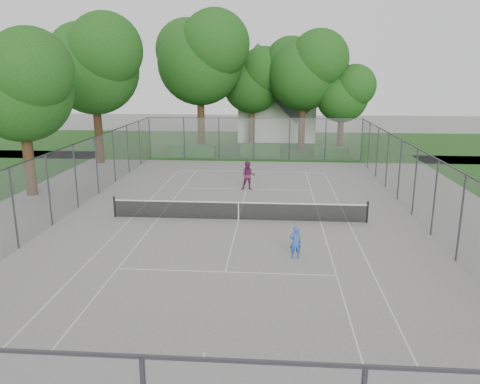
# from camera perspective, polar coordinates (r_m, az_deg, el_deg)

# --- Properties ---
(ground) EXTENTS (120.00, 120.00, 0.00)m
(ground) POSITION_cam_1_polar(r_m,az_deg,el_deg) (23.69, -0.18, -3.41)
(ground) COLOR slate
(ground) RESTS_ON ground
(grass_far) EXTENTS (60.00, 20.00, 0.00)m
(grass_far) POSITION_cam_1_polar(r_m,az_deg,el_deg) (49.05, 2.19, 5.91)
(grass_far) COLOR #183F12
(grass_far) RESTS_ON ground
(court_markings) EXTENTS (11.03, 23.83, 0.01)m
(court_markings) POSITION_cam_1_polar(r_m,az_deg,el_deg) (23.69, -0.18, -3.40)
(court_markings) COLOR beige
(court_markings) RESTS_ON ground
(tennis_net) EXTENTS (12.87, 0.10, 1.10)m
(tennis_net) POSITION_cam_1_polar(r_m,az_deg,el_deg) (23.54, -0.18, -2.23)
(tennis_net) COLOR black
(tennis_net) RESTS_ON ground
(perimeter_fence) EXTENTS (18.08, 34.08, 3.52)m
(perimeter_fence) POSITION_cam_1_polar(r_m,az_deg,el_deg) (23.20, -0.18, 0.84)
(perimeter_fence) COLOR #38383D
(perimeter_fence) RESTS_ON ground
(tree_far_left) EXTENTS (8.82, 8.05, 12.67)m
(tree_far_left) POSITION_cam_1_polar(r_m,az_deg,el_deg) (44.08, -4.80, 16.27)
(tree_far_left) COLOR #342213
(tree_far_left) RESTS_ON ground
(tree_far_midleft) EXTENTS (6.74, 6.15, 9.69)m
(tree_far_midleft) POSITION_cam_1_polar(r_m,az_deg,el_deg) (47.35, 1.57, 13.69)
(tree_far_midleft) COLOR #342213
(tree_far_midleft) RESTS_ON ground
(tree_far_midright) EXTENTS (7.71, 7.04, 11.08)m
(tree_far_midright) POSITION_cam_1_polar(r_m,az_deg,el_deg) (45.25, 7.90, 14.74)
(tree_far_midright) COLOR #342213
(tree_far_midright) RESTS_ON ground
(tree_far_right) EXTENTS (5.56, 5.07, 7.99)m
(tree_far_right) POSITION_cam_1_polar(r_m,az_deg,el_deg) (45.08, 12.49, 11.84)
(tree_far_right) COLOR #342213
(tree_far_right) RESTS_ON ground
(tree_side_back) EXTENTS (8.15, 7.44, 11.71)m
(tree_side_back) POSITION_cam_1_polar(r_m,az_deg,el_deg) (39.67, -17.36, 14.94)
(tree_side_back) COLOR #342213
(tree_side_back) RESTS_ON ground
(tree_side_front) EXTENTS (6.76, 6.17, 9.71)m
(tree_side_front) POSITION_cam_1_polar(r_m,az_deg,el_deg) (30.27, -25.15, 11.99)
(tree_side_front) COLOR #342213
(tree_side_front) RESTS_ON ground
(hedge_left) EXTENTS (4.01, 1.20, 1.00)m
(hedge_left) POSITION_cam_1_polar(r_m,az_deg,el_deg) (41.80, -5.80, 5.05)
(hedge_left) COLOR #194D18
(hedge_left) RESTS_ON ground
(hedge_mid) EXTENTS (3.46, 0.99, 1.09)m
(hedge_mid) POSITION_cam_1_polar(r_m,az_deg,el_deg) (41.37, 2.45, 5.07)
(hedge_mid) COLOR #194D18
(hedge_mid) RESTS_ON ground
(hedge_right) EXTENTS (2.95, 1.08, 0.89)m
(hedge_right) POSITION_cam_1_polar(r_m,az_deg,el_deg) (41.81, 10.97, 4.78)
(hedge_right) COLOR #194D18
(hedge_right) RESTS_ON ground
(house) EXTENTS (8.10, 6.28, 10.09)m
(house) POSITION_cam_1_polar(r_m,az_deg,el_deg) (52.18, 4.53, 10.87)
(house) COLOR silver
(house) RESTS_ON ground
(girl_player) EXTENTS (0.53, 0.39, 1.33)m
(girl_player) POSITION_cam_1_polar(r_m,az_deg,el_deg) (18.91, 6.77, -6.09)
(girl_player) COLOR #2E57AD
(girl_player) RESTS_ON ground
(woman_player) EXTENTS (0.91, 0.72, 1.83)m
(woman_player) POSITION_cam_1_polar(r_m,az_deg,el_deg) (29.50, 1.01, 2.01)
(woman_player) COLOR #67224E
(woman_player) RESTS_ON ground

